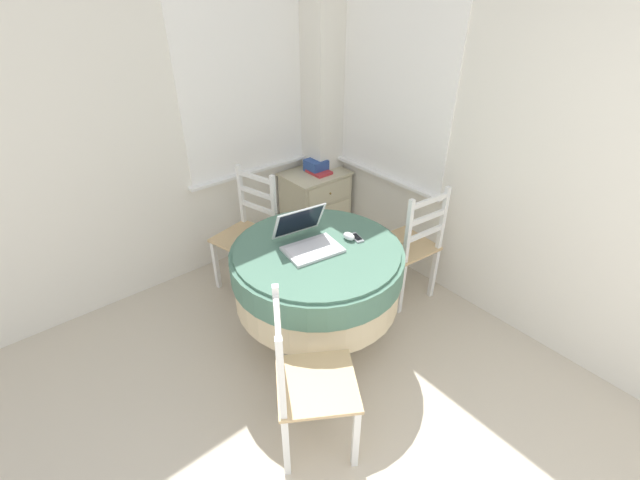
% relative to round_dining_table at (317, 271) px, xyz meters
% --- Properties ---
extents(corner_room_shell, '(4.29, 5.25, 2.55)m').
position_rel_round_dining_table_xyz_m(corner_room_shell, '(0.33, 0.06, 0.72)').
color(corner_room_shell, white).
rests_on(corner_room_shell, ground_plane).
extents(round_dining_table, '(1.12, 1.12, 0.74)m').
position_rel_round_dining_table_xyz_m(round_dining_table, '(0.00, 0.00, 0.00)').
color(round_dining_table, '#4C3D2D').
rests_on(round_dining_table, ground_plane).
extents(laptop, '(0.40, 0.40, 0.24)m').
position_rel_round_dining_table_xyz_m(laptop, '(-0.03, 0.06, 0.23)').
color(laptop, silver).
rests_on(laptop, round_dining_table).
extents(computer_mouse, '(0.06, 0.09, 0.05)m').
position_rel_round_dining_table_xyz_m(computer_mouse, '(0.23, -0.05, 0.20)').
color(computer_mouse, white).
rests_on(computer_mouse, round_dining_table).
extents(cell_phone, '(0.08, 0.13, 0.01)m').
position_rel_round_dining_table_xyz_m(cell_phone, '(0.28, -0.07, 0.18)').
color(cell_phone, '#B2B7BC').
rests_on(cell_phone, round_dining_table).
extents(dining_chair_near_back_window, '(0.49, 0.49, 0.96)m').
position_rel_round_dining_table_xyz_m(dining_chair_near_back_window, '(-0.02, 0.83, -0.10)').
color(dining_chair_near_back_window, tan).
rests_on(dining_chair_near_back_window, ground_plane).
extents(dining_chair_near_right_window, '(0.44, 0.44, 0.96)m').
position_rel_round_dining_table_xyz_m(dining_chair_near_right_window, '(0.82, -0.10, -0.10)').
color(dining_chair_near_right_window, tan).
rests_on(dining_chair_near_right_window, ground_plane).
extents(dining_chair_camera_near, '(0.56, 0.55, 0.96)m').
position_rel_round_dining_table_xyz_m(dining_chair_camera_near, '(-0.56, -0.61, -0.10)').
color(dining_chair_camera_near, tan).
rests_on(dining_chair_camera_near, ground_plane).
extents(corner_cabinet, '(0.57, 0.44, 0.68)m').
position_rel_round_dining_table_xyz_m(corner_cabinet, '(0.84, 1.05, -0.22)').
color(corner_cabinet, beige).
rests_on(corner_cabinet, ground_plane).
extents(storage_box, '(0.17, 0.17, 0.11)m').
position_rel_round_dining_table_xyz_m(storage_box, '(0.87, 1.08, 0.17)').
color(storage_box, '#2D4C93').
rests_on(storage_box, corner_cabinet).
extents(book_on_cabinet, '(0.16, 0.20, 0.02)m').
position_rel_round_dining_table_xyz_m(book_on_cabinet, '(0.86, 1.02, 0.13)').
color(book_on_cabinet, '#BC3338').
rests_on(book_on_cabinet, corner_cabinet).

